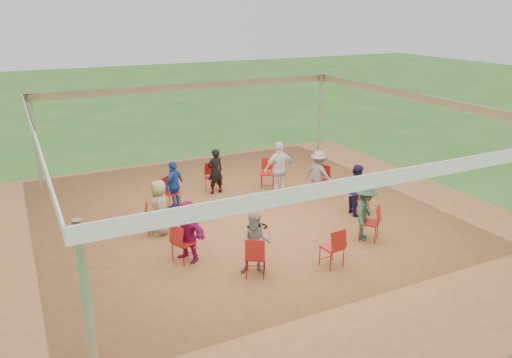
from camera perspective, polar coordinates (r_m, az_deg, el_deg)
name	(u,v)px	position (r m, az deg, el deg)	size (l,w,h in m)	color
ground	(263,223)	(13.15, 0.77, -5.00)	(80.00, 80.00, 0.00)	#2A591B
dirt_patch	(263,222)	(13.14, 0.77, -4.98)	(13.00, 13.00, 0.00)	brown
tent	(263,135)	(12.38, 0.81, 5.09)	(10.33, 10.33, 3.00)	#B2B2B7
chair_0	(360,197)	(13.89, 11.82, -2.07)	(0.42, 0.44, 0.90)	#AA1613
chair_1	(321,180)	(15.08, 7.39, -0.14)	(0.42, 0.44, 0.90)	#AA1613
chair_2	(268,174)	(15.55, 1.33, 0.62)	(0.42, 0.44, 0.90)	#AA1613
chair_3	(214,178)	(15.21, -4.87, 0.12)	(0.42, 0.44, 0.90)	#AA1613
chair_4	(171,193)	(14.13, -9.70, -1.58)	(0.42, 0.44, 0.90)	#AA1613
chair_5	(155,217)	(12.60, -11.45, -4.27)	(0.42, 0.44, 0.90)	#AA1613
chair_6	(184,243)	(11.15, -8.25, -7.23)	(0.42, 0.44, 0.90)	#AA1613
chair_7	(256,256)	(10.48, -0.05, -8.84)	(0.42, 0.44, 0.90)	#AA1613
chair_8	(332,247)	(10.97, 8.68, -7.72)	(0.42, 0.44, 0.90)	#AA1613
chair_9	(369,223)	(12.33, 12.84, -4.89)	(0.42, 0.44, 0.90)	#AA1613
person_seated_0	(357,189)	(13.76, 11.44, -1.15)	(0.67, 0.39, 1.39)	#1C163F
person_seated_1	(319,173)	(14.90, 7.18, 0.65)	(0.90, 0.44, 1.39)	gray
person_seated_2	(215,171)	(15.03, -4.68, 0.90)	(0.51, 0.33, 1.39)	black
person_seated_3	(174,185)	(13.98, -9.34, -0.69)	(0.81, 0.42, 1.39)	navy
person_seated_4	(159,207)	(12.51, -10.97, -3.18)	(0.68, 0.38, 1.39)	#998E62
person_seated_5	(187,231)	(11.12, -7.85, -5.88)	(1.29, 0.48, 1.39)	#961255
person_seated_6	(256,243)	(10.47, -0.01, -7.32)	(0.67, 0.39, 1.39)	#9D988A
person_seated_7	(365,212)	(12.25, 12.37, -3.75)	(0.90, 0.44, 1.39)	#2A4D36
standing_person	(279,169)	(14.71, 2.70, 1.13)	(0.98, 0.50, 1.67)	silver
cable_coil	(261,226)	(12.88, 0.59, -5.42)	(0.40, 0.40, 0.03)	black
laptop	(351,191)	(13.70, 10.83, -1.38)	(0.33, 0.39, 0.23)	#B7B7BC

